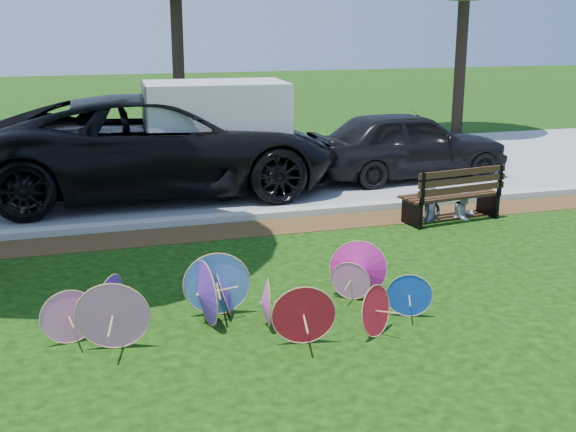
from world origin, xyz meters
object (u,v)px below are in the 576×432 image
black_van (159,145)px  cargo_trailer (217,131)px  dark_pickup (407,144)px  person_left (432,187)px  parasol_pile (239,296)px  park_bench (450,193)px  person_right (465,190)px

black_van → cargo_trailer: cargo_trailer is taller
dark_pickup → person_left: (-1.24, -3.55, -0.17)m
parasol_pile → cargo_trailer: (1.23, 7.16, 0.96)m
park_bench → person_left: 0.38m
parasol_pile → black_van: (0.00, 7.23, 0.69)m
parasol_pile → person_right: size_ratio=4.37×
parasol_pile → person_right: 6.35m
dark_pickup → park_bench: size_ratio=2.44×
person_right → black_van: bearing=131.3°
black_van → park_bench: black_van is taller
cargo_trailer → park_bench: bearing=-40.9°
park_bench → parasol_pile: bearing=-151.8°
parasol_pile → cargo_trailer: size_ratio=1.60×
dark_pickup → cargo_trailer: 4.57m
cargo_trailer → person_left: (3.30, -3.56, -0.69)m
dark_pickup → person_right: bearing=169.2°
parasol_pile → black_van: size_ratio=0.62×
dark_pickup → person_right: 3.60m
parasol_pile → person_right: (5.24, 3.60, 0.17)m
person_right → park_bench: bearing=174.2°
black_van → park_bench: (4.88, -3.68, -0.55)m
dark_pickup → parasol_pile: bearing=139.0°
park_bench → person_right: (0.35, 0.05, 0.03)m
dark_pickup → park_bench: dark_pickup is taller
dark_pickup → person_right: size_ratio=4.40×
person_right → dark_pickup: bearing=67.4°
cargo_trailer → park_bench: size_ratio=1.52×
black_van → person_right: (5.23, -3.63, -0.52)m
park_bench → cargo_trailer: bearing=127.5°
parasol_pile → person_left: (4.54, 3.60, 0.27)m
cargo_trailer → person_left: 4.91m
person_left → black_van: bearing=117.7°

